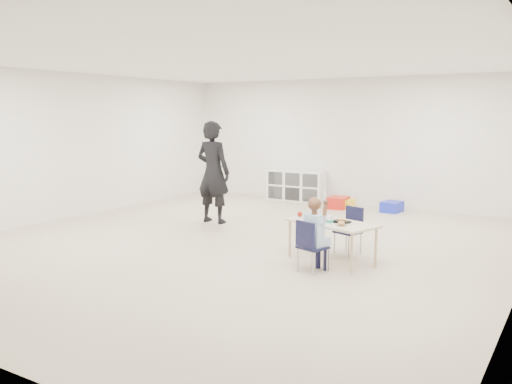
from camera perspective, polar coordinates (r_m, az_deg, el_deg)
The scene contains 16 objects.
room at distance 8.29m, azimuth -1.92°, elevation 4.01°, with size 9.00×9.02×2.80m.
table at distance 7.45m, azimuth 7.93°, elevation -5.21°, with size 1.36×0.96×0.56m.
chair_near at distance 6.96m, azimuth 5.99°, elevation -5.69°, with size 0.33×0.31×0.68m, color black, non-canonical shape.
chair_far at distance 7.93m, azimuth 9.64°, elevation -4.05°, with size 0.33×0.31×0.68m, color black, non-canonical shape.
child at distance 6.92m, azimuth 6.02°, elevation -4.12°, with size 0.45×0.45×1.06m, color #B0D0EE, non-canonical shape.
lunch_tray_near at distance 7.35m, azimuth 8.96°, elevation -3.09°, with size 0.22×0.16×0.03m, color black.
lunch_tray_far at distance 7.68m, azimuth 6.61°, elevation -2.56°, with size 0.22×0.16×0.03m, color black.
milk_carton at distance 7.29m, azimuth 7.76°, elevation -2.88°, with size 0.07×0.07×0.10m, color white.
bread_roll at distance 7.14m, azimuth 8.96°, elevation -3.27°, with size 0.09×0.09×0.07m, color tan.
apple_near at distance 7.51m, azimuth 7.39°, elevation -2.66°, with size 0.07×0.07×0.07m, color maroon.
apple_far at distance 7.71m, azimuth 4.64°, elevation -2.34°, with size 0.07×0.07×0.07m, color maroon.
cubby_shelf at distance 12.68m, azimuth 4.25°, elevation 0.66°, with size 1.40×0.40×0.70m, color white.
adult at distance 10.04m, azimuth -4.53°, elevation 2.09°, with size 0.69×0.45×1.89m, color black.
bin_red at distance 11.79m, azimuth 8.61°, elevation -1.10°, with size 0.39×0.50×0.25m, color red.
bin_yellow at distance 11.81m, azimuth 9.48°, elevation -1.22°, with size 0.31×0.40×0.20m, color yellow.
bin_blue at distance 11.55m, azimuth 14.11°, elevation -1.51°, with size 0.35×0.45×0.22m, color #1A29C9.
Camera 1 is at (4.56, -6.90, 2.00)m, focal length 38.00 mm.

